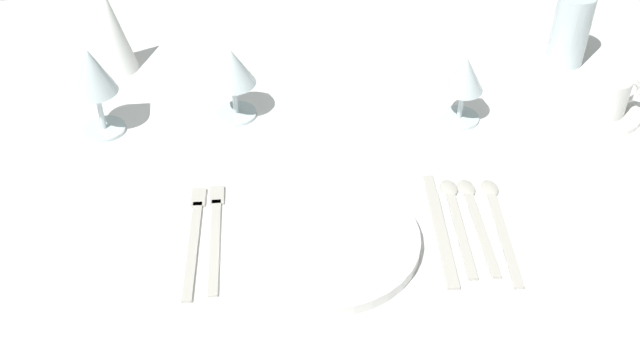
{
  "coord_description": "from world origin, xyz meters",
  "views": [
    {
      "loc": [
        -0.08,
        -1.03,
        1.55
      ],
      "look_at": [
        -0.01,
        -0.11,
        0.76
      ],
      "focal_mm": 44.32,
      "sensor_mm": 36.0,
      "label": 1
    }
  ],
  "objects_px": {
    "wine_glass_right": "(93,75)",
    "dinner_knife": "(440,231)",
    "coffee_cup_left": "(607,93)",
    "napkin_folded": "(111,30)",
    "dinner_plate": "(326,240)",
    "spoon_soup": "(456,214)",
    "fork_outer": "(215,233)",
    "fork_inner": "(194,236)",
    "wine_glass_left": "(233,71)",
    "wine_glass_centre": "(465,78)",
    "spoon_dessert": "(475,214)",
    "drink_tumbler": "(571,29)",
    "spoon_tea": "(498,217)"
  },
  "relations": [
    {
      "from": "wine_glass_left",
      "to": "spoon_dessert",
      "type": "bearing_deg",
      "value": -38.0
    },
    {
      "from": "coffee_cup_left",
      "to": "spoon_soup",
      "type": "bearing_deg",
      "value": -142.35
    },
    {
      "from": "coffee_cup_left",
      "to": "napkin_folded",
      "type": "height_order",
      "value": "napkin_folded"
    },
    {
      "from": "spoon_dessert",
      "to": "drink_tumbler",
      "type": "xyz_separation_m",
      "value": [
        0.26,
        0.41,
        0.07
      ]
    },
    {
      "from": "wine_glass_left",
      "to": "drink_tumbler",
      "type": "relative_size",
      "value": 0.94
    },
    {
      "from": "dinner_plate",
      "to": "wine_glass_left",
      "type": "distance_m",
      "value": 0.36
    },
    {
      "from": "dinner_plate",
      "to": "fork_outer",
      "type": "height_order",
      "value": "dinner_plate"
    },
    {
      "from": "dinner_knife",
      "to": "wine_glass_centre",
      "type": "distance_m",
      "value": 0.3
    },
    {
      "from": "wine_glass_centre",
      "to": "wine_glass_right",
      "type": "relative_size",
      "value": 0.78
    },
    {
      "from": "dinner_knife",
      "to": "drink_tumbler",
      "type": "xyz_separation_m",
      "value": [
        0.32,
        0.44,
        0.07
      ]
    },
    {
      "from": "fork_inner",
      "to": "dinner_knife",
      "type": "height_order",
      "value": "same"
    },
    {
      "from": "spoon_soup",
      "to": "coffee_cup_left",
      "type": "xyz_separation_m",
      "value": [
        0.31,
        0.24,
        0.04
      ]
    },
    {
      "from": "wine_glass_left",
      "to": "drink_tumbler",
      "type": "xyz_separation_m",
      "value": [
        0.62,
        0.13,
        -0.02
      ]
    },
    {
      "from": "coffee_cup_left",
      "to": "wine_glass_centre",
      "type": "distance_m",
      "value": 0.26
    },
    {
      "from": "dinner_plate",
      "to": "coffee_cup_left",
      "type": "xyz_separation_m",
      "value": [
        0.51,
        0.28,
        0.04
      ]
    },
    {
      "from": "wine_glass_centre",
      "to": "napkin_folded",
      "type": "height_order",
      "value": "napkin_folded"
    },
    {
      "from": "spoon_soup",
      "to": "napkin_folded",
      "type": "bearing_deg",
      "value": 141.06
    },
    {
      "from": "coffee_cup_left",
      "to": "drink_tumbler",
      "type": "relative_size",
      "value": 0.71
    },
    {
      "from": "dinner_plate",
      "to": "spoon_soup",
      "type": "height_order",
      "value": "dinner_plate"
    },
    {
      "from": "spoon_soup",
      "to": "drink_tumbler",
      "type": "relative_size",
      "value": 1.51
    },
    {
      "from": "dinner_knife",
      "to": "spoon_soup",
      "type": "xyz_separation_m",
      "value": [
        0.03,
        0.03,
        0.0
      ]
    },
    {
      "from": "wine_glass_left",
      "to": "wine_glass_right",
      "type": "relative_size",
      "value": 0.82
    },
    {
      "from": "spoon_tea",
      "to": "spoon_dessert",
      "type": "bearing_deg",
      "value": 161.81
    },
    {
      "from": "fork_outer",
      "to": "spoon_soup",
      "type": "distance_m",
      "value": 0.36
    },
    {
      "from": "spoon_dessert",
      "to": "drink_tumbler",
      "type": "bearing_deg",
      "value": 57.34
    },
    {
      "from": "spoon_soup",
      "to": "spoon_dessert",
      "type": "relative_size",
      "value": 1.02
    },
    {
      "from": "wine_glass_right",
      "to": "dinner_knife",
      "type": "bearing_deg",
      "value": -28.52
    },
    {
      "from": "fork_inner",
      "to": "spoon_soup",
      "type": "height_order",
      "value": "spoon_soup"
    },
    {
      "from": "dinner_knife",
      "to": "wine_glass_right",
      "type": "height_order",
      "value": "wine_glass_right"
    },
    {
      "from": "dinner_plate",
      "to": "wine_glass_centre",
      "type": "relative_size",
      "value": 2.17
    },
    {
      "from": "spoon_dessert",
      "to": "coffee_cup_left",
      "type": "height_order",
      "value": "coffee_cup_left"
    },
    {
      "from": "spoon_dessert",
      "to": "drink_tumbler",
      "type": "relative_size",
      "value": 1.49
    },
    {
      "from": "spoon_soup",
      "to": "drink_tumbler",
      "type": "distance_m",
      "value": 0.51
    },
    {
      "from": "spoon_soup",
      "to": "wine_glass_centre",
      "type": "xyz_separation_m",
      "value": [
        0.05,
        0.24,
        0.08
      ]
    },
    {
      "from": "dinner_knife",
      "to": "napkin_folded",
      "type": "height_order",
      "value": "napkin_folded"
    },
    {
      "from": "spoon_soup",
      "to": "wine_glass_left",
      "type": "bearing_deg",
      "value": 139.69
    },
    {
      "from": "dinner_knife",
      "to": "coffee_cup_left",
      "type": "relative_size",
      "value": 2.4
    },
    {
      "from": "dinner_plate",
      "to": "wine_glass_right",
      "type": "distance_m",
      "value": 0.48
    },
    {
      "from": "fork_outer",
      "to": "spoon_soup",
      "type": "xyz_separation_m",
      "value": [
        0.36,
        0.01,
        0.0
      ]
    },
    {
      "from": "dinner_plate",
      "to": "coffee_cup_left",
      "type": "height_order",
      "value": "coffee_cup_left"
    },
    {
      "from": "fork_inner",
      "to": "coffee_cup_left",
      "type": "height_order",
      "value": "coffee_cup_left"
    },
    {
      "from": "wine_glass_centre",
      "to": "fork_outer",
      "type": "bearing_deg",
      "value": -148.5
    },
    {
      "from": "spoon_soup",
      "to": "napkin_folded",
      "type": "distance_m",
      "value": 0.72
    },
    {
      "from": "spoon_tea",
      "to": "drink_tumbler",
      "type": "relative_size",
      "value": 1.62
    },
    {
      "from": "spoon_tea",
      "to": "dinner_plate",
      "type": "bearing_deg",
      "value": -172.25
    },
    {
      "from": "coffee_cup_left",
      "to": "spoon_tea",
      "type": "bearing_deg",
      "value": -134.65
    },
    {
      "from": "dinner_plate",
      "to": "dinner_knife",
      "type": "bearing_deg",
      "value": 4.65
    },
    {
      "from": "spoon_soup",
      "to": "fork_outer",
      "type": "bearing_deg",
      "value": -177.88
    },
    {
      "from": "dinner_plate",
      "to": "spoon_soup",
      "type": "xyz_separation_m",
      "value": [
        0.2,
        0.05,
        -0.01
      ]
    },
    {
      "from": "fork_outer",
      "to": "fork_inner",
      "type": "distance_m",
      "value": 0.03
    }
  ]
}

